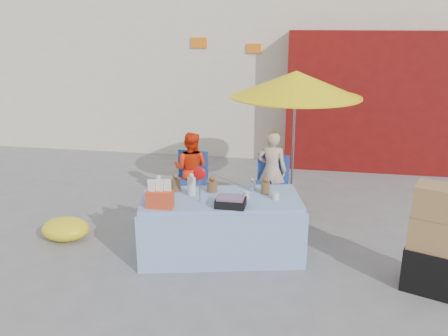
% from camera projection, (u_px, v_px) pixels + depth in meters
% --- Properties ---
extents(ground, '(80.00, 80.00, 0.00)m').
position_uv_depth(ground, '(215.00, 262.00, 5.71)').
color(ground, slate).
rests_on(ground, ground).
extents(backdrop, '(14.00, 8.00, 7.80)m').
position_uv_depth(backdrop, '(294.00, 6.00, 11.75)').
color(backdrop, silver).
rests_on(backdrop, ground).
extents(market_table, '(2.10, 1.32, 1.18)m').
position_uv_depth(market_table, '(220.00, 225.00, 5.80)').
color(market_table, '#8BA3DF').
rests_on(market_table, ground).
extents(chair_left, '(0.52, 0.51, 0.85)m').
position_uv_depth(chair_left, '(189.00, 191.00, 7.31)').
color(chair_left, '#22429D').
rests_on(chair_left, ground).
extents(chair_right, '(0.52, 0.51, 0.85)m').
position_uv_depth(chair_right, '(270.00, 196.00, 7.10)').
color(chair_right, '#22429D').
rests_on(chair_right, ground).
extents(vendor_orange, '(0.60, 0.49, 1.16)m').
position_uv_depth(vendor_orange, '(191.00, 169.00, 7.34)').
color(vendor_orange, '#FF330D').
rests_on(vendor_orange, ground).
extents(vendor_beige, '(0.47, 0.33, 1.23)m').
position_uv_depth(vendor_beige, '(272.00, 171.00, 7.12)').
color(vendor_beige, '#CDB091').
rests_on(vendor_beige, ground).
extents(umbrella, '(1.90, 1.90, 2.09)m').
position_uv_depth(umbrella, '(296.00, 85.00, 6.82)').
color(umbrella, gray).
rests_on(umbrella, ground).
extents(box_stack, '(0.65, 0.60, 1.18)m').
position_uv_depth(box_stack, '(434.00, 243.00, 4.98)').
color(box_stack, black).
rests_on(box_stack, ground).
extents(tarp_bundle, '(0.74, 0.65, 0.29)m').
position_uv_depth(tarp_bundle, '(66.00, 229.00, 6.26)').
color(tarp_bundle, yellow).
rests_on(tarp_bundle, ground).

